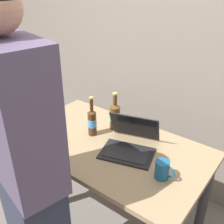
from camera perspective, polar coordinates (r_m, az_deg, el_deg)
The scene contains 8 objects.
ground_plane at distance 2.34m, azimuth -0.48°, elevation -22.55°, with size 8.00×8.00×0.00m, color slate.
desk at distance 1.89m, azimuth -0.56°, elevation -10.19°, with size 1.31×0.75×0.77m.
laptop at distance 1.74m, azimuth 3.89°, elevation -6.43°, with size 0.41×0.40×0.22m.
beer_bottle_brown at distance 1.93m, azimuth 0.62°, elevation -0.68°, with size 0.08×0.08×0.28m.
beer_bottle_dark at distance 1.86m, azimuth -4.26°, elevation -1.99°, with size 0.06×0.06×0.29m.
person_figure at distance 1.42m, azimuth -17.51°, elevation -12.90°, with size 0.49×0.34×1.81m.
coffee_mug at distance 1.54m, azimuth 10.69°, elevation -12.01°, with size 0.12×0.08×0.11m.
back_wall at distance 2.21m, azimuth 12.24°, elevation 14.20°, with size 6.00×0.10×2.60m, color gray.
Camera 1 is at (0.92, -1.17, 1.80)m, focal length 42.98 mm.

